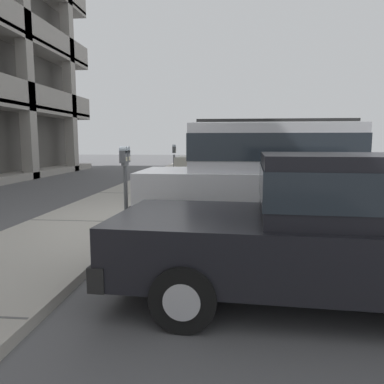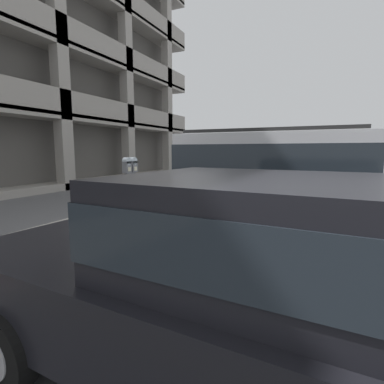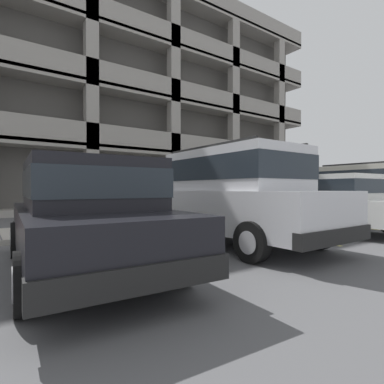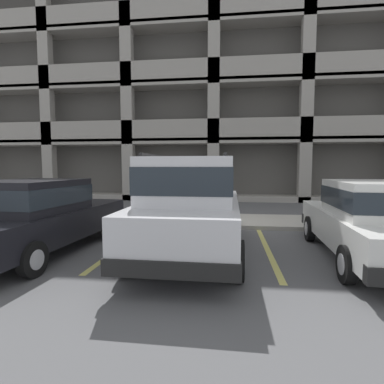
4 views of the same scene
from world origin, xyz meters
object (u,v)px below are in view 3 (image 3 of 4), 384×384
object	(u,v)px
red_sedan	(86,213)
blue_coupe	(368,191)
parking_garage	(65,109)
parking_meter_near	(159,187)
silver_suv	(232,192)
parking_meter_far	(300,191)
dark_hatchback	(327,201)

from	to	relation	value
red_sedan	blue_coupe	bearing A→B (deg)	7.33
parking_garage	parking_meter_near	bearing A→B (deg)	-91.16
red_sedan	parking_meter_near	bearing A→B (deg)	50.48
red_sedan	blue_coupe	size ratio (longest dim) A/B	0.96
blue_coupe	parking_garage	xyz separation A→B (m)	(-6.73, 14.54, 4.95)
silver_suv	red_sedan	world-z (taller)	silver_suv
parking_garage	parking_meter_far	bearing A→B (deg)	-62.63
parking_meter_far	dark_hatchback	bearing A→B (deg)	-134.56
dark_hatchback	parking_meter_near	distance (m)	4.69
dark_hatchback	parking_meter_near	xyz separation A→B (m)	(-3.79, 2.74, 0.39)
silver_suv	parking_meter_near	bearing A→B (deg)	97.71
silver_suv	parking_meter_far	distance (m)	6.73
red_sedan	parking_meter_near	world-z (taller)	parking_meter_near
dark_hatchback	blue_coupe	bearing A→B (deg)	9.18
parking_meter_far	parking_garage	distance (m)	14.52
silver_suv	parking_meter_far	xyz separation A→B (m)	(6.18, 2.65, -0.02)
parking_garage	blue_coupe	bearing A→B (deg)	-65.15
red_sedan	parking_garage	bearing A→B (deg)	82.25
red_sedan	parking_meter_near	xyz separation A→B (m)	(2.83, 3.01, 0.39)
dark_hatchback	parking_meter_near	bearing A→B (deg)	147.20
parking_garage	red_sedan	bearing A→B (deg)	-101.48
silver_suv	red_sedan	size ratio (longest dim) A/B	1.05
parking_garage	dark_hatchback	bearing A→B (deg)	-76.59
parking_meter_far	parking_garage	size ratio (longest dim) A/B	0.04
blue_coupe	silver_suv	bearing A→B (deg)	-178.62
parking_meter_far	blue_coupe	bearing A→B (deg)	-79.23
parking_meter_far	parking_meter_near	bearing A→B (deg)	-179.74
silver_suv	red_sedan	bearing A→B (deg)	-172.54
silver_suv	parking_garage	size ratio (longest dim) A/B	0.15
blue_coupe	parking_garage	world-z (taller)	parking_garage
silver_suv	dark_hatchback	bearing A→B (deg)	-1.52
parking_meter_near	parking_meter_far	world-z (taller)	parking_meter_near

